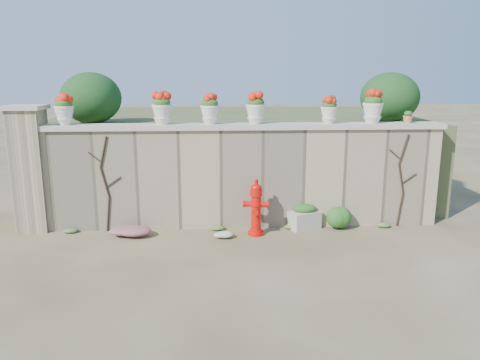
{
  "coord_description": "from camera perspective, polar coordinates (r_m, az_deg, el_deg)",
  "views": [
    {
      "loc": [
        -0.53,
        -7.42,
        3.07
      ],
      "look_at": [
        -0.05,
        1.4,
        1.05
      ],
      "focal_mm": 35.0,
      "sensor_mm": 36.0,
      "label": 1
    }
  ],
  "objects": [
    {
      "name": "terracotta_pot",
      "position": [
        10.04,
        19.79,
        7.18
      ],
      "size": [
        0.2,
        0.2,
        0.23
      ],
      "color": "#C46F3B",
      "rests_on": "wall_cap"
    },
    {
      "name": "planter_box",
      "position": [
        9.56,
        7.86,
        -4.52
      ],
      "size": [
        0.7,
        0.57,
        0.51
      ],
      "rotation": [
        0.0,
        0.0,
        0.42
      ],
      "color": "beige",
      "rests_on": "ground"
    },
    {
      "name": "wall_cap",
      "position": [
        9.29,
        0.19,
        6.55
      ],
      "size": [
        8.1,
        0.52,
        0.1
      ],
      "primitive_type": "cube",
      "color": "beige",
      "rests_on": "stone_wall"
    },
    {
      "name": "gate_pillar",
      "position": [
        10.07,
        -24.12,
        1.35
      ],
      "size": [
        0.72,
        0.72,
        2.48
      ],
      "color": "tan",
      "rests_on": "ground"
    },
    {
      "name": "urn_pot_1",
      "position": [
        9.3,
        -9.5,
        8.57
      ],
      "size": [
        0.39,
        0.39,
        0.61
      ],
      "color": "silver",
      "rests_on": "wall_cap"
    },
    {
      "name": "green_shrub",
      "position": [
        9.66,
        12.14,
        -4.26
      ],
      "size": [
        0.58,
        0.52,
        0.55
      ],
      "primitive_type": "ellipsoid",
      "color": "#1E5119",
      "rests_on": "ground"
    },
    {
      "name": "back_shrub_right",
      "position": [
        11.15,
        17.79,
        9.58
      ],
      "size": [
        1.3,
        1.3,
        1.1
      ],
      "primitive_type": "ellipsoid",
      "color": "#143814",
      "rests_on": "raised_fill"
    },
    {
      "name": "ground",
      "position": [
        8.05,
        0.93,
        -9.57
      ],
      "size": [
        80.0,
        80.0,
        0.0
      ],
      "primitive_type": "plane",
      "color": "brown",
      "rests_on": "ground"
    },
    {
      "name": "raised_fill",
      "position": [
        12.6,
        -0.66,
        3.41
      ],
      "size": [
        9.0,
        6.0,
        2.0
      ],
      "primitive_type": "cube",
      "color": "#384C23",
      "rests_on": "ground"
    },
    {
      "name": "urn_pot_5",
      "position": [
        9.77,
        15.9,
        8.55
      ],
      "size": [
        0.41,
        0.41,
        0.64
      ],
      "color": "silver",
      "rests_on": "wall_cap"
    },
    {
      "name": "vine_right",
      "position": [
        9.98,
        19.11,
        0.11
      ],
      "size": [
        0.6,
        0.04,
        1.91
      ],
      "color": "black",
      "rests_on": "ground"
    },
    {
      "name": "fire_hydrant",
      "position": [
        9.02,
        1.96,
        -3.32
      ],
      "size": [
        0.48,
        0.34,
        1.11
      ],
      "rotation": [
        0.0,
        0.0,
        -0.16
      ],
      "color": "red",
      "rests_on": "ground"
    },
    {
      "name": "white_flowers",
      "position": [
        8.97,
        -2.43,
        -6.61
      ],
      "size": [
        0.46,
        0.37,
        0.17
      ],
      "primitive_type": "ellipsoid",
      "color": "white",
      "rests_on": "ground"
    },
    {
      "name": "urn_pot_3",
      "position": [
        9.28,
        1.92,
        8.72
      ],
      "size": [
        0.39,
        0.39,
        0.61
      ],
      "color": "silver",
      "rests_on": "wall_cap"
    },
    {
      "name": "back_shrub_left",
      "position": [
        10.77,
        -17.71,
        9.49
      ],
      "size": [
        1.3,
        1.3,
        1.1
      ],
      "primitive_type": "ellipsoid",
      "color": "#143814",
      "rests_on": "raised_fill"
    },
    {
      "name": "urn_pot_4",
      "position": [
        9.52,
        10.81,
        8.36
      ],
      "size": [
        0.34,
        0.34,
        0.53
      ],
      "color": "silver",
      "rests_on": "wall_cap"
    },
    {
      "name": "stone_wall",
      "position": [
        9.47,
        0.18,
        0.22
      ],
      "size": [
        8.0,
        0.4,
        2.0
      ],
      "primitive_type": "cube",
      "color": "tan",
      "rests_on": "ground"
    },
    {
      "name": "vine_left",
      "position": [
        9.48,
        -16.08,
        -0.32
      ],
      "size": [
        0.6,
        0.04,
        1.91
      ],
      "color": "black",
      "rests_on": "ground"
    },
    {
      "name": "urn_pot_2",
      "position": [
        9.25,
        -3.69,
        8.61
      ],
      "size": [
        0.37,
        0.37,
        0.59
      ],
      "color": "silver",
      "rests_on": "wall_cap"
    },
    {
      "name": "magenta_clump",
      "position": [
        9.32,
        -13.67,
        -5.9
      ],
      "size": [
        0.99,
        0.66,
        0.26
      ],
      "primitive_type": "ellipsoid",
      "color": "#C9287A",
      "rests_on": "ground"
    },
    {
      "name": "urn_pot_0",
      "position": [
        9.69,
        -20.65,
        8.02
      ],
      "size": [
        0.38,
        0.38,
        0.59
      ],
      "color": "silver",
      "rests_on": "wall_cap"
    }
  ]
}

